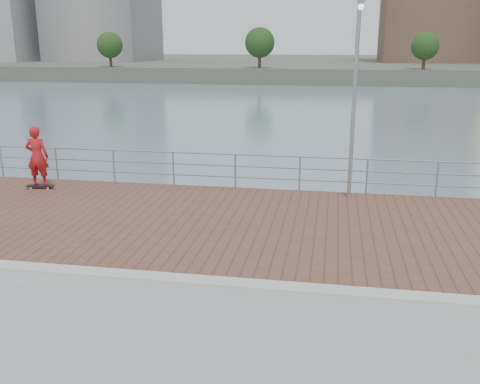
# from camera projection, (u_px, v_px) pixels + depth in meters

# --- Properties ---
(water) EXTENTS (400.00, 400.00, 0.00)m
(water) POSITION_uv_depth(u_px,v_px,m) (223.00, 373.00, 10.95)
(water) COLOR slate
(water) RESTS_ON ground
(brick_lane) EXTENTS (40.00, 6.80, 0.02)m
(brick_lane) POSITION_uv_depth(u_px,v_px,m) (251.00, 223.00, 13.81)
(brick_lane) COLOR brown
(brick_lane) RESTS_ON seawall
(curb) EXTENTS (40.00, 0.40, 0.06)m
(curb) POSITION_uv_depth(u_px,v_px,m) (222.00, 282.00, 10.39)
(curb) COLOR #B7B5AD
(curb) RESTS_ON seawall
(far_shore) EXTENTS (320.00, 95.00, 2.50)m
(far_shore) POSITION_uv_depth(u_px,v_px,m) (328.00, 65.00, 126.74)
(far_shore) COLOR #4C5142
(far_shore) RESTS_ON ground
(guardrail) EXTENTS (39.06, 0.06, 1.13)m
(guardrail) POSITION_uv_depth(u_px,v_px,m) (267.00, 168.00, 16.85)
(guardrail) COLOR #8C9EA8
(guardrail) RESTS_ON brick_lane
(street_lamp) EXTENTS (0.44, 1.28, 6.05)m
(street_lamp) POSITION_uv_depth(u_px,v_px,m) (357.00, 51.00, 14.56)
(street_lamp) COLOR gray
(street_lamp) RESTS_ON brick_lane
(skateboard) EXTENTS (0.89, 0.32, 0.10)m
(skateboard) POSITION_uv_depth(u_px,v_px,m) (40.00, 186.00, 17.07)
(skateboard) COLOR black
(skateboard) RESTS_ON brick_lane
(skateboarder) EXTENTS (0.75, 0.54, 1.92)m
(skateboarder) POSITION_uv_depth(u_px,v_px,m) (37.00, 156.00, 16.81)
(skateboarder) COLOR red
(skateboarder) RESTS_ON skateboard
(shoreline_trees) EXTENTS (169.39, 4.83, 6.45)m
(shoreline_trees) POSITION_uv_depth(u_px,v_px,m) (433.00, 44.00, 79.58)
(shoreline_trees) COLOR #473323
(shoreline_trees) RESTS_ON far_shore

